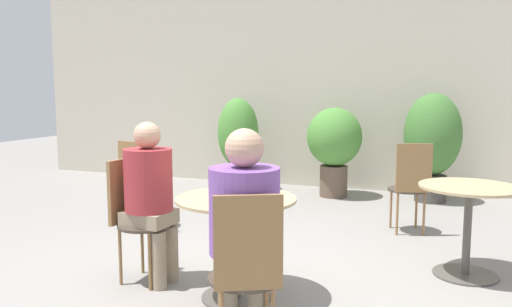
% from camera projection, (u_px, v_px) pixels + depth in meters
% --- Properties ---
extents(ground_plane, '(20.00, 20.00, 0.00)m').
position_uv_depth(ground_plane, '(221.00, 289.00, 3.57)').
color(ground_plane, gray).
extents(storefront_wall, '(10.00, 0.06, 3.00)m').
position_uv_depth(storefront_wall, '(334.00, 85.00, 7.20)').
color(storefront_wall, beige).
rests_on(storefront_wall, ground_plane).
extents(cafe_table_near, '(0.81, 0.81, 0.70)m').
position_uv_depth(cafe_table_near, '(236.00, 223.00, 3.36)').
color(cafe_table_near, '#514C47').
rests_on(cafe_table_near, ground_plane).
extents(cafe_table_far, '(0.74, 0.74, 0.70)m').
position_uv_depth(cafe_table_far, '(468.00, 212.00, 3.78)').
color(cafe_table_far, '#514C47').
rests_on(cafe_table_far, ground_plane).
extents(bistro_chair_0, '(0.41, 0.40, 0.91)m').
position_uv_depth(bistro_chair_0, '(134.00, 209.00, 3.70)').
color(bistro_chair_0, '#42382D').
rests_on(bistro_chair_0, ground_plane).
extents(bistro_chair_1, '(0.44, 0.45, 0.91)m').
position_uv_depth(bistro_chair_1, '(247.00, 264.00, 2.52)').
color(bistro_chair_1, '#42382D').
rests_on(bistro_chair_1, ground_plane).
extents(bistro_chair_2, '(0.40, 0.42, 0.91)m').
position_uv_depth(bistro_chair_2, '(138.00, 177.00, 5.07)').
color(bistro_chair_2, '#42382D').
rests_on(bistro_chair_2, ground_plane).
extents(bistro_chair_3, '(0.42, 0.44, 0.91)m').
position_uv_depth(bistro_chair_3, '(411.00, 181.00, 4.88)').
color(bistro_chair_3, '#42382D').
rests_on(bistro_chair_3, ground_plane).
extents(seated_person_0, '(0.37, 0.35, 1.19)m').
position_uv_depth(seated_person_0, '(150.00, 189.00, 3.62)').
color(seated_person_0, gray).
rests_on(seated_person_0, ground_plane).
extents(seated_person_1, '(0.44, 0.46, 1.22)m').
position_uv_depth(seated_person_1, '(244.00, 223.00, 2.65)').
color(seated_person_1, gray).
rests_on(seated_person_1, ground_plane).
extents(beer_glass_0, '(0.06, 0.06, 0.20)m').
position_uv_depth(beer_glass_0, '(225.00, 189.00, 3.10)').
color(beer_glass_0, '#DBC65B').
rests_on(beer_glass_0, cafe_table_near).
extents(beer_glass_1, '(0.06, 0.06, 0.14)m').
position_uv_depth(beer_glass_1, '(235.00, 181.00, 3.56)').
color(beer_glass_1, silver).
rests_on(beer_glass_1, cafe_table_near).
extents(potted_plant_0, '(0.58, 0.58, 1.32)m').
position_uv_depth(potted_plant_0, '(238.00, 139.00, 7.09)').
color(potted_plant_0, brown).
rests_on(potted_plant_0, ground_plane).
extents(potted_plant_1, '(0.73, 0.73, 1.20)m').
position_uv_depth(potted_plant_1, '(334.00, 142.00, 6.65)').
color(potted_plant_1, brown).
rests_on(potted_plant_1, ground_plane).
extents(potted_plant_2, '(0.71, 0.71, 1.39)m').
position_uv_depth(potted_plant_2, '(432.00, 139.00, 6.34)').
color(potted_plant_2, '#47423D').
rests_on(potted_plant_2, ground_plane).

